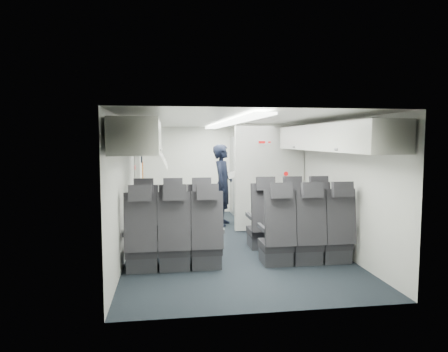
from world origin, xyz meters
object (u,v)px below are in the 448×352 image
object	(u,v)px
seat_row_mid	(242,239)
boarding_door	(139,181)
galley_unit	(248,175)
carry_on_bag	(145,142)
flight_attendant	(223,185)
seat_row_front	(232,226)

from	to	relation	value
seat_row_mid	boarding_door	distance (m)	3.45
galley_unit	boarding_door	bearing A→B (deg)	-155.72
seat_row_mid	carry_on_bag	world-z (taller)	carry_on_bag
seat_row_mid	carry_on_bag	distance (m)	2.35
galley_unit	carry_on_bag	bearing A→B (deg)	-129.34
seat_row_mid	boarding_door	size ratio (longest dim) A/B	1.79
flight_attendant	carry_on_bag	world-z (taller)	carry_on_bag
seat_row_front	seat_row_mid	distance (m)	0.90
carry_on_bag	galley_unit	bearing A→B (deg)	47.40
flight_attendant	galley_unit	bearing A→B (deg)	-12.56
seat_row_mid	galley_unit	bearing A→B (deg)	77.12
seat_row_mid	carry_on_bag	bearing A→B (deg)	137.94
seat_row_front	boarding_door	distance (m)	2.71
galley_unit	carry_on_bag	size ratio (longest dim) A/B	5.30
boarding_door	seat_row_mid	bearing A→B (deg)	-61.23
boarding_door	flight_attendant	size ratio (longest dim) A/B	1.07
galley_unit	boarding_door	xyz separation A→B (m)	(-2.59, -1.17, 0.00)
flight_attendant	boarding_door	bearing A→B (deg)	106.52
seat_row_mid	boarding_door	bearing A→B (deg)	118.77
seat_row_front	seat_row_mid	world-z (taller)	same
boarding_door	carry_on_bag	world-z (taller)	carry_on_bag
galley_unit	boarding_door	distance (m)	2.84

